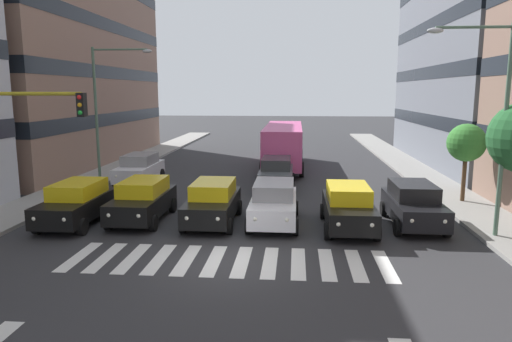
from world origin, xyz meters
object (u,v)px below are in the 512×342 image
Objects in this scene: car_0 at (413,204)px; car_2 at (274,203)px; car_4 at (143,200)px; street_lamp_right at (105,100)px; street_tree_1 at (466,143)px; car_row2_0 at (140,168)px; car_3 at (213,202)px; traffic_light_gantry at (5,144)px; car_row2_1 at (276,173)px; street_lamp_left at (493,109)px; bus_behind_traffic at (284,142)px; car_5 at (77,202)px; car_1 at (348,207)px.

car_2 is at bearing 2.52° from car_0.
street_lamp_right is (4.65, -7.77, 4.01)m from car_4.
street_tree_1 is at bearing 169.34° from street_lamp_right.
street_tree_1 is (-8.94, -4.23, 2.06)m from car_2.
car_3 is at bearing 125.88° from car_row2_0.
street_tree_1 reaches higher than car_3.
traffic_light_gantry reaches higher than car_0.
car_row2_1 is at bearing -88.35° from car_2.
car_2 and car_4 have the same top height.
car_row2_0 and car_row2_1 have the same top height.
street_lamp_right reaches higher than car_row2_1.
car_row2_1 is 0.59× the size of street_lamp_left.
street_lamp_right is (10.17, 6.49, 3.03)m from bus_behind_traffic.
bus_behind_traffic is (5.62, -14.07, 0.97)m from car_0.
car_row2_0 is (2.81, -7.89, 0.00)m from car_4.
car_5 is 17.79m from street_tree_1.
bus_behind_traffic is at bearing -91.62° from car_row2_1.
car_2 is at bearing -8.30° from car_1.
car_5 and car_row2_0 have the same top height.
car_row2_1 is 9.80m from street_tree_1.
car_2 is at bearing -177.73° from car_3.
traffic_light_gantry reaches higher than car_row2_0.
car_row2_0 is 18.98m from street_lamp_left.
car_row2_0 is 12.40m from traffic_light_gantry.
car_2 is at bearing -175.35° from car_5.
car_2 is 10.10m from street_tree_1.
car_3 is at bearing 177.01° from car_4.
street_tree_1 is at bearing -159.27° from car_3.
car_row2_0 is 1.19× the size of street_tree_1.
car_5 is 11.03m from car_row2_1.
car_row2_0 is (13.95, -7.70, 0.00)m from car_0.
car_1 is 1.00× the size of car_3.
bus_behind_traffic reaches higher than car_4.
car_0 is 15.18m from bus_behind_traffic.
car_0 and car_4 have the same top height.
car_1 is at bearing 147.82° from street_lamp_right.
car_row2_0 is 10.53m from bus_behind_traffic.
bus_behind_traffic is at bearing -63.61° from street_lamp_left.
bus_behind_traffic is (-8.04, -14.97, 0.97)m from car_5.
car_0 is 0.42× the size of bus_behind_traffic.
car_3 and car_row2_1 have the same top height.
car_1 is 12.47m from traffic_light_gantry.
car_row2_1 is at bearing -107.72° from car_3.
car_5 is 0.58× the size of street_lamp_right.
traffic_light_gantry reaches higher than car_5.
car_1 is 0.58× the size of street_lamp_right.
car_0 is 0.81× the size of traffic_light_gantry.
street_tree_1 is at bearing -163.94° from car_5.
car_2 is at bearing 179.40° from car_4.
car_row2_1 is at bearing 174.08° from car_row2_0.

